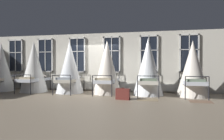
{
  "coord_description": "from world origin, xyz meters",
  "views": [
    {
      "loc": [
        3.1,
        -9.06,
        1.31
      ],
      "look_at": [
        1.21,
        -0.03,
        1.14
      ],
      "focal_mm": 31.06,
      "sensor_mm": 36.0,
      "label": 1
    }
  ],
  "objects": [
    {
      "name": "cot_fourth",
      "position": [
        0.96,
        -0.0,
        1.24
      ],
      "size": [
        1.39,
        1.9,
        2.57
      ],
      "rotation": [
        0.0,
        0.0,
        1.57
      ],
      "color": "black",
      "rests_on": "ground"
    },
    {
      "name": "rug_sixth",
      "position": [
        4.87,
        -1.35,
        0.01
      ],
      "size": [
        0.82,
        0.59,
        0.01
      ],
      "primitive_type": "cube",
      "rotation": [
        0.0,
        0.0,
        -0.04
      ],
      "color": "brown",
      "rests_on": "ground"
    },
    {
      "name": "cot_second",
      "position": [
        -2.92,
        -0.07,
        1.26
      ],
      "size": [
        1.39,
        1.91,
        2.61
      ],
      "rotation": [
        0.0,
        0.0,
        1.58
      ],
      "color": "black",
      "rests_on": "ground"
    },
    {
      "name": "rug_fifth",
      "position": [
        2.92,
        -1.35,
        0.01
      ],
      "size": [
        0.81,
        0.58,
        0.01
      ],
      "primitive_type": "cube",
      "rotation": [
        0.0,
        0.0,
        0.02
      ],
      "color": "#8E7A5B",
      "rests_on": "ground"
    },
    {
      "name": "cot_third",
      "position": [
        -0.95,
        -0.03,
        1.24
      ],
      "size": [
        1.39,
        1.91,
        2.57
      ],
      "rotation": [
        0.0,
        0.0,
        1.59
      ],
      "color": "black",
      "rests_on": "ground"
    },
    {
      "name": "window_bank",
      "position": [
        0.0,
        1.02,
        1.08
      ],
      "size": [
        10.67,
        0.1,
        2.84
      ],
      "color": "black",
      "rests_on": "ground"
    },
    {
      "name": "cot_first",
      "position": [
        -4.88,
        -0.08,
        1.25
      ],
      "size": [
        1.39,
        1.91,
        2.57
      ],
      "rotation": [
        0.0,
        0.0,
        1.55
      ],
      "color": "black",
      "rests_on": "ground"
    },
    {
      "name": "back_wall_with_windows",
      "position": [
        0.0,
        1.14,
        1.56
      ],
      "size": [
        13.82,
        0.1,
        3.11
      ],
      "primitive_type": "cube",
      "color": "beige",
      "rests_on": "ground"
    },
    {
      "name": "cot_sixth",
      "position": [
        4.82,
        -0.06,
        1.19
      ],
      "size": [
        1.39,
        1.91,
        2.45
      ],
      "rotation": [
        0.0,
        0.0,
        1.56
      ],
      "color": "black",
      "rests_on": "ground"
    },
    {
      "name": "cot_fifth",
      "position": [
        2.91,
        -0.0,
        1.27
      ],
      "size": [
        1.39,
        1.92,
        2.63
      ],
      "rotation": [
        0.0,
        0.0,
        1.59
      ],
      "color": "black",
      "rests_on": "ground"
    },
    {
      "name": "ground",
      "position": [
        0.0,
        0.0,
        0.0
      ],
      "size": [
        25.64,
        25.64,
        0.0
      ],
      "primitive_type": "plane",
      "color": "gray"
    },
    {
      "name": "suitcase_dark",
      "position": [
        1.96,
        -1.49,
        0.22
      ],
      "size": [
        0.59,
        0.3,
        0.47
      ],
      "rotation": [
        0.0,
        0.0,
        -0.16
      ],
      "color": "#5B231E",
      "rests_on": "ground"
    }
  ]
}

